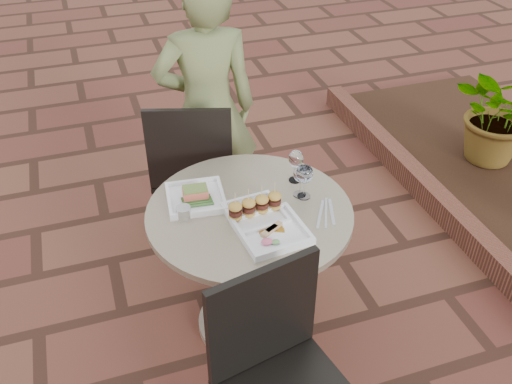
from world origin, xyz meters
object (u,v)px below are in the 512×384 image
object	(u,v)px
chair_far	(193,163)
plate_tuna	(272,231)
cafe_table	(250,252)
diner	(207,112)
chair_near	(278,365)
plate_salmon	(196,197)
plate_sliders	(255,209)

from	to	relation	value
chair_far	plate_tuna	bearing A→B (deg)	115.43
cafe_table	diner	distance (m)	0.90
cafe_table	plate_tuna	bearing A→B (deg)	-78.14
diner	plate_tuna	world-z (taller)	diner
chair_near	plate_tuna	bearing A→B (deg)	61.07
cafe_table	chair_near	world-z (taller)	chair_near
plate_tuna	diner	bearing A→B (deg)	90.28
cafe_table	plate_tuna	world-z (taller)	plate_tuna
plate_salmon	chair_far	bearing A→B (deg)	79.41
cafe_table	plate_salmon	bearing A→B (deg)	145.41
plate_salmon	plate_tuna	distance (m)	0.40
chair_near	plate_tuna	world-z (taller)	chair_near
plate_sliders	cafe_table	bearing A→B (deg)	103.02
chair_far	plate_salmon	world-z (taller)	chair_far
plate_tuna	chair_near	bearing A→B (deg)	-106.82
chair_far	diner	xyz separation A→B (m)	(0.13, 0.14, 0.22)
diner	plate_sliders	bearing A→B (deg)	92.61
chair_near	plate_tuna	distance (m)	0.55
chair_far	plate_sliders	bearing A→B (deg)	114.91
diner	plate_tuna	size ratio (longest dim) A/B	5.28
cafe_table	chair_near	bearing A→B (deg)	-99.33
cafe_table	plate_tuna	size ratio (longest dim) A/B	3.09
plate_tuna	plate_salmon	bearing A→B (deg)	127.01
cafe_table	plate_sliders	distance (m)	0.29
chair_far	chair_near	size ratio (longest dim) A/B	1.00
chair_near	plate_sliders	bearing A→B (deg)	66.91
cafe_table	chair_near	distance (m)	0.68
cafe_table	plate_tuna	distance (m)	0.32
chair_far	diner	size ratio (longest dim) A/B	0.60
diner	plate_sliders	xyz separation A→B (m)	(-0.02, -0.90, -0.00)
diner	plate_sliders	distance (m)	0.90
chair_far	plate_salmon	bearing A→B (deg)	96.34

